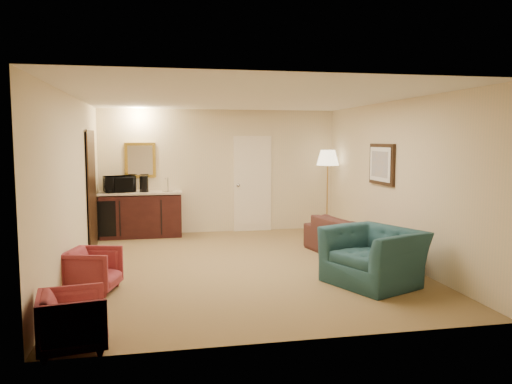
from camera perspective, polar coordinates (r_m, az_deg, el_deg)
ground at (r=7.92m, az=-1.37°, el=-8.40°), size 6.00×6.00×0.00m
room_walls at (r=8.42m, az=-2.95°, el=4.27°), size 5.02×6.01×2.61m
wetbar_cabinet at (r=10.39m, az=-12.99°, el=-2.50°), size 1.64×0.58×0.92m
sofa at (r=8.45m, az=11.70°, el=-4.58°), size 1.10×2.32×0.87m
teal_armchair at (r=7.01m, az=13.32°, el=-6.16°), size 1.17×1.38×1.03m
rose_chair_near at (r=6.88m, az=-18.10°, el=-8.24°), size 0.71×0.73×0.63m
rose_chair_far at (r=5.10m, az=-20.20°, el=-13.34°), size 0.65×0.68×0.62m
coffee_table at (r=7.78m, az=12.76°, el=-7.27°), size 0.83×0.68×0.41m
floor_lamp at (r=10.61m, az=8.15°, el=0.06°), size 0.51×0.51×1.77m
waste_bin at (r=10.37m, az=-9.36°, el=-4.16°), size 0.28×0.28×0.31m
microwave at (r=10.38m, az=-15.37°, el=1.09°), size 0.65×0.46×0.40m
coffee_maker at (r=10.29m, az=-12.69°, el=0.91°), size 0.21×0.21×0.33m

